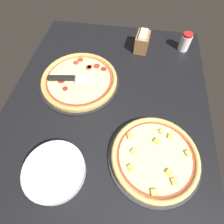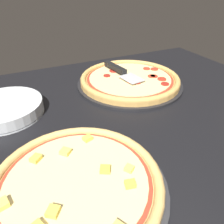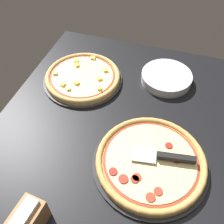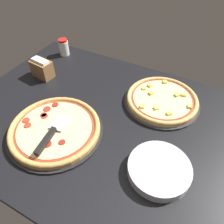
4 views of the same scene
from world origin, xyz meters
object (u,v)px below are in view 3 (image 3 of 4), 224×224
(serving_spatula, at_px, (170,157))
(pizza_front, at_px, (151,161))
(plate_stack, at_px, (166,78))
(pizza_back, at_px, (83,77))
(napkin_holder, at_px, (28,221))

(serving_spatula, bearing_deg, pizza_front, 109.83)
(pizza_front, xyz_separation_m, plate_stack, (0.47, 0.02, -0.00))
(pizza_front, bearing_deg, plate_stack, 2.95)
(pizza_back, bearing_deg, napkin_holder, -171.70)
(pizza_front, height_order, plate_stack, plate_stack)
(pizza_front, relative_size, serving_spatula, 1.73)
(pizza_front, bearing_deg, serving_spatula, -70.17)
(pizza_back, bearing_deg, plate_stack, -72.89)
(pizza_front, height_order, serving_spatula, serving_spatula)
(pizza_back, height_order, serving_spatula, serving_spatula)
(pizza_front, xyz_separation_m, pizza_back, (0.36, 0.41, -0.00))
(pizza_back, xyz_separation_m, napkin_holder, (-0.68, -0.10, 0.03))
(serving_spatula, height_order, plate_stack, serving_spatula)
(pizza_back, xyz_separation_m, serving_spatula, (-0.33, -0.47, 0.02))
(serving_spatula, distance_m, plate_stack, 0.46)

